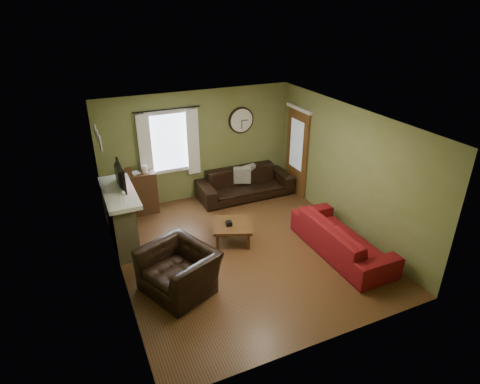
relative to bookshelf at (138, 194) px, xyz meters
name	(u,v)px	position (x,y,z in m)	size (l,w,h in m)	color
floor	(244,249)	(1.55, -2.30, -0.49)	(4.60, 5.20, 0.00)	#51321A
ceiling	(244,120)	(1.55, -2.30, 2.11)	(4.60, 5.20, 0.00)	white
wall_left	(114,215)	(-0.75, -2.30, 0.81)	(0.00, 5.20, 2.60)	olive
wall_right	(347,169)	(3.85, -2.30, 0.81)	(0.00, 5.20, 2.60)	olive
wall_back	(198,146)	(1.55, 0.30, 0.81)	(4.60, 0.00, 2.60)	olive
wall_front	(328,269)	(1.55, -4.90, 0.81)	(4.60, 0.00, 2.60)	olive
fireplace	(121,220)	(-0.55, -1.15, 0.06)	(0.40, 1.40, 1.10)	tan
firebox	(133,229)	(-0.36, -1.15, -0.19)	(0.04, 0.60, 0.55)	black
mantel	(119,192)	(-0.52, -1.15, 0.65)	(0.58, 1.60, 0.08)	white
tv	(117,179)	(-0.50, -1.00, 0.87)	(0.60, 0.08, 0.35)	black
tv_screen	(121,176)	(-0.42, -1.00, 0.92)	(0.02, 0.62, 0.36)	#994C3F
medallion_left	(100,143)	(-0.73, -1.50, 1.76)	(0.28, 0.28, 0.03)	white
medallion_mid	(98,137)	(-0.73, -1.15, 1.76)	(0.28, 0.28, 0.03)	white
medallion_right	(96,132)	(-0.73, -0.80, 1.76)	(0.28, 0.28, 0.03)	white
window_pane	(168,142)	(0.85, 0.28, 1.01)	(1.00, 0.02, 1.30)	silver
curtain_rod	(167,109)	(0.85, 0.18, 1.78)	(0.03, 0.03, 1.50)	black
curtain_left	(145,149)	(0.30, 0.18, 0.96)	(0.28, 0.04, 1.55)	white
curtain_right	(193,142)	(1.40, 0.18, 0.96)	(0.28, 0.04, 1.55)	white
wall_clock	(241,120)	(2.65, 0.25, 1.31)	(0.64, 0.06, 0.64)	white
door	(297,152)	(3.82, -0.45, 0.56)	(0.05, 0.90, 2.10)	brown
bookshelf	(138,194)	(0.00, 0.00, 0.00)	(0.82, 0.35, 0.97)	#3E2716
book	(132,175)	(-0.09, 0.01, 0.47)	(0.17, 0.23, 0.02)	#492E15
sofa_brown	(245,183)	(2.56, -0.17, -0.15)	(2.32, 0.91, 0.68)	black
pillow_left	(242,175)	(2.50, -0.13, 0.06)	(0.42, 0.13, 0.42)	gray
pillow_right	(248,172)	(2.73, 0.01, 0.06)	(0.36, 0.11, 0.36)	gray
sofa_red	(342,238)	(3.21, -3.16, -0.15)	(2.29, 0.89, 0.67)	maroon
armchair	(179,270)	(0.07, -2.93, -0.11)	(1.16, 1.01, 0.75)	black
coffee_table	(233,232)	(1.47, -1.93, -0.29)	(0.75, 0.75, 0.40)	#492E15
tissue_box	(229,225)	(1.38, -1.96, -0.09)	(0.11, 0.11, 0.09)	black
wine_glass_a	(124,198)	(-0.50, -1.71, 0.80)	(0.07, 0.07, 0.21)	white
wine_glass_b	(123,196)	(-0.50, -1.64, 0.79)	(0.07, 0.07, 0.20)	white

